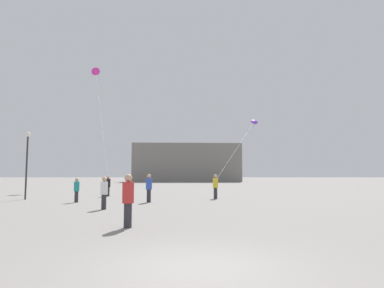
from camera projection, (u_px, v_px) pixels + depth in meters
ground_plane at (198, 268)px, 6.61m from camera, size 300.00×300.00×0.00m
person_in_blue at (149, 187)px, 21.70m from camera, size 0.40×0.40×1.83m
person_in_red at (128, 198)px, 11.62m from camera, size 0.40×0.40×1.86m
person_in_black at (108, 185)px, 27.35m from camera, size 0.37×0.37×1.68m
person_in_yellow at (215, 185)px, 24.81m from camera, size 0.39×0.39×1.80m
person_in_white at (104, 191)px, 17.47m from camera, size 0.37×0.37×1.70m
person_in_teal at (77, 189)px, 21.64m from camera, size 0.34×0.34×1.58m
kite_magenta_diamond at (96, 72)px, 42.03m from camera, size 5.95×14.38×13.99m
kite_violet_diamond at (254, 123)px, 37.09m from camera, size 5.81×12.44×6.75m
building_left_hall at (187, 163)px, 77.10m from camera, size 24.66×10.08×8.58m
lamppost_east at (27, 154)px, 24.19m from camera, size 0.36×0.36×4.91m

